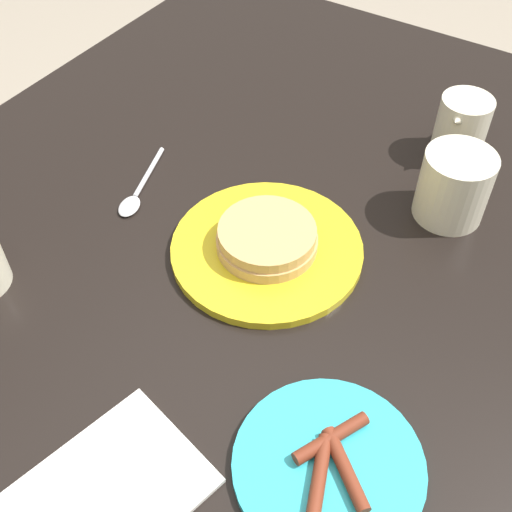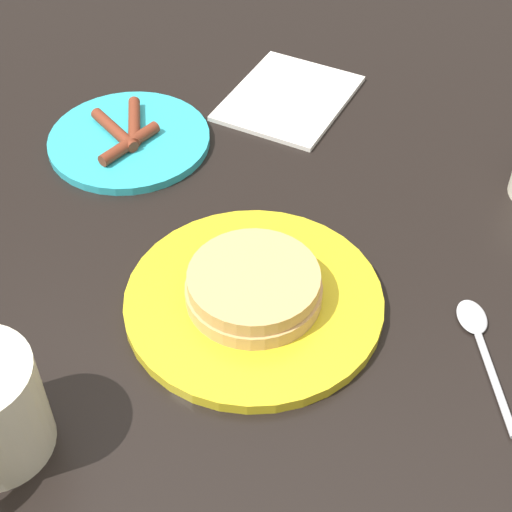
# 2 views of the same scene
# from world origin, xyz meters

# --- Properties ---
(dining_table) EXTENTS (1.39, 1.08, 0.77)m
(dining_table) POSITION_xyz_m (0.00, 0.00, 0.66)
(dining_table) COLOR black
(dining_table) RESTS_ON ground_plane
(pancake_plate) EXTENTS (0.25, 0.25, 0.04)m
(pancake_plate) POSITION_xyz_m (0.04, 0.00, 0.78)
(pancake_plate) COLOR gold
(pancake_plate) RESTS_ON dining_table
(side_plate_bacon) EXTENTS (0.19, 0.19, 0.02)m
(side_plate_bacon) POSITION_xyz_m (-0.17, -0.20, 0.77)
(side_plate_bacon) COLOR #2DADBC
(side_plate_bacon) RESTS_ON dining_table
(napkin) EXTENTS (0.20, 0.17, 0.01)m
(napkin) POSITION_xyz_m (-0.30, -0.04, 0.77)
(napkin) COLOR silver
(napkin) RESTS_ON dining_table
(spoon) EXTENTS (0.15, 0.06, 0.01)m
(spoon) POSITION_xyz_m (0.04, 0.21, 0.77)
(spoon) COLOR silver
(spoon) RESTS_ON dining_table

